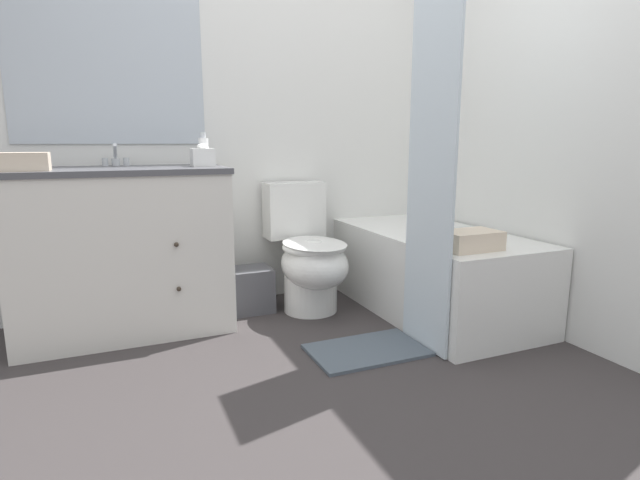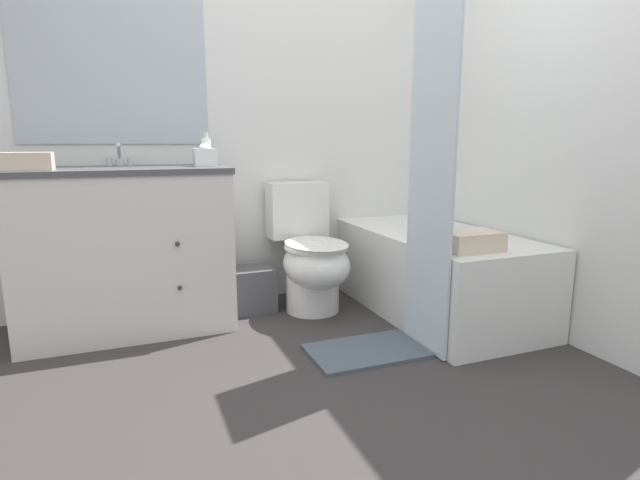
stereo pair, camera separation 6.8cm
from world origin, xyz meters
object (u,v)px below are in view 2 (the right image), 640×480
at_px(bath_mat, 366,351).
at_px(wastebasket, 251,289).
at_px(toilet, 311,256).
at_px(bath_towel_folded, 471,241).
at_px(sink_faucet, 120,159).
at_px(tissue_box, 205,157).
at_px(vanity_cabinet, 126,248).
at_px(hand_towel_folded, 27,161).
at_px(bathtub, 435,272).
at_px(soap_dispenser, 206,151).

bearing_deg(bath_mat, wastebasket, 114.29).
bearing_deg(toilet, bath_towel_folded, -56.03).
bearing_deg(sink_faucet, tissue_box, -28.77).
distance_m(tissue_box, bath_mat, 1.35).
relative_size(vanity_cabinet, bath_towel_folded, 3.82).
distance_m(vanity_cabinet, hand_towel_folded, 0.64).
relative_size(toilet, bath_mat, 1.36).
xyz_separation_m(vanity_cabinet, tissue_box, (0.44, -0.04, 0.48)).
bearing_deg(bath_towel_folded, bathtub, 73.95).
relative_size(wastebasket, bath_mat, 0.48).
relative_size(tissue_box, hand_towel_folded, 0.57).
bearing_deg(wastebasket, hand_towel_folded, -169.48).
xyz_separation_m(vanity_cabinet, hand_towel_folded, (-0.40, -0.16, 0.48)).
height_order(hand_towel_folded, bath_towel_folded, hand_towel_folded).
relative_size(vanity_cabinet, toilet, 1.43).
bearing_deg(toilet, sink_faucet, 164.68).
distance_m(sink_faucet, bath_mat, 1.71).
relative_size(bathtub, tissue_box, 11.11).
distance_m(sink_faucet, bathtub, 1.94).
xyz_separation_m(sink_faucet, tissue_box, (0.44, -0.24, 0.02)).
height_order(toilet, bath_mat, toilet).
xyz_separation_m(bathtub, tissue_box, (-1.28, 0.36, 0.69)).
height_order(toilet, soap_dispenser, soap_dispenser).
height_order(bathtub, bath_mat, bathtub).
bearing_deg(tissue_box, soap_dispenser, 68.59).
distance_m(sink_faucet, hand_towel_folded, 0.54).
distance_m(soap_dispenser, bath_towel_folded, 1.49).
bearing_deg(soap_dispenser, bathtub, -17.33).
height_order(soap_dispenser, bath_mat, soap_dispenser).
bearing_deg(toilet, soap_dispenser, 172.04).
height_order(hand_towel_folded, bath_mat, hand_towel_folded).
distance_m(vanity_cabinet, wastebasket, 0.76).
height_order(toilet, wastebasket, toilet).
distance_m(toilet, bath_mat, 0.77).
bearing_deg(bath_towel_folded, vanity_cabinet, 150.75).
height_order(bathtub, bath_towel_folded, bath_towel_folded).
distance_m(vanity_cabinet, sink_faucet, 0.51).
height_order(wastebasket, hand_towel_folded, hand_towel_folded).
bearing_deg(bath_towel_folded, sink_faucet, 145.47).
relative_size(soap_dispenser, bath_mat, 0.32).
bearing_deg(bath_towel_folded, bath_mat, 169.05).
xyz_separation_m(wastebasket, hand_towel_folded, (-1.09, -0.20, 0.79)).
relative_size(sink_faucet, bathtub, 0.10).
bearing_deg(hand_towel_folded, bath_mat, -22.97).
xyz_separation_m(sink_faucet, bath_towel_folded, (1.58, -1.09, -0.38)).
height_order(vanity_cabinet, tissue_box, tissue_box).
bearing_deg(vanity_cabinet, wastebasket, 3.16).
bearing_deg(toilet, vanity_cabinet, 175.44).
xyz_separation_m(sink_faucet, toilet, (1.04, -0.28, -0.59)).
bearing_deg(bath_mat, vanity_cabinet, 143.59).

